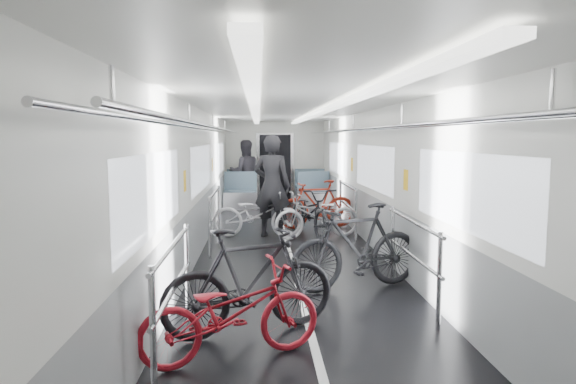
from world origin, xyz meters
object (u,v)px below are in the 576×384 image
(bike_aisle, at_px, (310,212))
(person_seated, at_px, (245,172))
(bike_right_near, at_px, (357,247))
(bike_right_mid, at_px, (317,215))
(bike_left_mid, at_px, (250,281))
(bike_right_far, at_px, (317,204))
(bike_left_near, at_px, (232,312))
(bike_left_far, at_px, (257,214))
(person_standing, at_px, (272,186))

(bike_aisle, distance_m, person_seated, 5.22)
(bike_right_near, distance_m, person_seated, 8.59)
(bike_right_mid, height_order, bike_aisle, bike_aisle)
(bike_right_mid, xyz_separation_m, person_seated, (-1.51, 5.12, 0.48))
(bike_left_mid, height_order, bike_right_far, bike_left_mid)
(bike_left_near, bearing_deg, bike_left_mid, -33.64)
(bike_left_far, bearing_deg, bike_aisle, -88.49)
(bike_left_near, distance_m, bike_left_mid, 0.63)
(bike_left_far, bearing_deg, bike_right_mid, -93.02)
(bike_left_mid, xyz_separation_m, bike_aisle, (1.07, 4.83, -0.04))
(person_standing, bearing_deg, bike_right_far, -120.60)
(bike_aisle, relative_size, person_seated, 1.01)
(bike_left_far, distance_m, person_seated, 4.97)
(person_seated, bearing_deg, bike_left_near, 81.02)
(bike_right_near, relative_size, person_seated, 0.98)
(bike_left_near, bearing_deg, bike_aisle, -32.33)
(bike_left_near, height_order, bike_aisle, bike_aisle)
(bike_left_near, bearing_deg, bike_right_mid, -33.92)
(bike_left_near, xyz_separation_m, person_seated, (-0.16, 10.44, 0.50))
(bike_right_far, relative_size, bike_aisle, 0.92)
(bike_aisle, bearing_deg, bike_left_far, 160.34)
(bike_right_near, bearing_deg, bike_left_mid, -61.09)
(bike_right_mid, distance_m, person_standing, 1.04)
(person_standing, bearing_deg, bike_left_mid, 103.27)
(bike_left_far, height_order, bike_aisle, bike_aisle)
(bike_left_mid, bearing_deg, person_seated, -17.73)
(bike_left_near, relative_size, bike_aisle, 0.87)
(bike_right_mid, xyz_separation_m, bike_aisle, (-0.13, 0.10, 0.04))
(bike_right_far, xyz_separation_m, person_standing, (-0.98, -0.89, 0.48))
(bike_right_mid, bearing_deg, bike_left_far, -113.88)
(bike_right_near, bearing_deg, person_seated, 172.93)
(bike_right_near, height_order, bike_right_mid, bike_right_near)
(bike_right_mid, height_order, bike_right_far, bike_right_far)
(bike_left_far, xyz_separation_m, bike_right_mid, (1.15, -0.18, -0.01))
(bike_left_near, distance_m, bike_left_far, 5.51)
(bike_aisle, bearing_deg, bike_right_far, 60.06)
(bike_left_far, distance_m, person_standing, 0.61)
(person_seated, bearing_deg, bike_aisle, 95.54)
(bike_left_near, distance_m, bike_aisle, 5.56)
(bike_left_far, distance_m, bike_right_mid, 1.17)
(bike_left_near, bearing_deg, bike_left_far, -21.73)
(bike_right_mid, bearing_deg, bike_aisle, -142.68)
(bike_left_far, relative_size, bike_right_near, 0.95)
(bike_right_near, distance_m, bike_aisle, 3.42)
(bike_left_near, bearing_deg, person_seated, -18.78)
(bike_left_mid, distance_m, person_seated, 9.85)
(person_standing, bearing_deg, person_seated, -65.13)
(bike_left_mid, xyz_separation_m, bike_right_mid, (1.20, 4.72, -0.08))
(bike_left_mid, relative_size, bike_right_mid, 1.04)
(bike_left_mid, xyz_separation_m, bike_right_near, (1.32, 1.42, 0.02))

